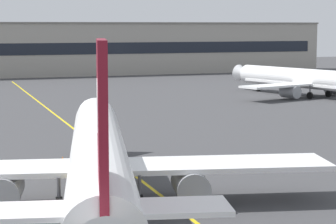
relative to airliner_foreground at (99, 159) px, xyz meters
The scene contains 5 objects.
taxiway_centreline 19.87m from the airliner_foreground, 74.16° to the left, with size 0.30×180.00×0.01m, color yellow.
airliner_foreground is the anchor object (origin of this frame).
airliner_background 77.02m from the airliner_foreground, 47.79° to the left, with size 28.91×36.64×10.51m.
safety_cone_by_nose_gear 16.34m from the airliner_foreground, 87.87° to the left, with size 0.44×0.44×0.55m.
terminal_building 124.78m from the airliner_foreground, 82.18° to the left, with size 147.58×12.40×13.14m.
Camera 1 is at (-15.98, -32.25, 12.21)m, focal length 72.18 mm.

